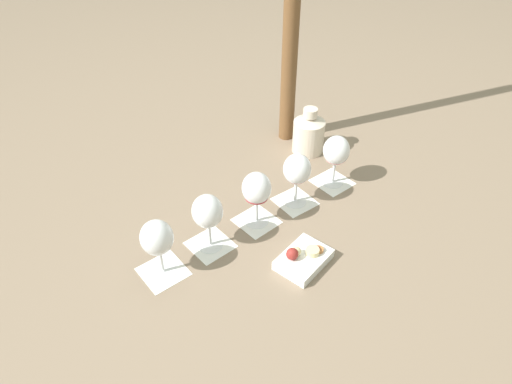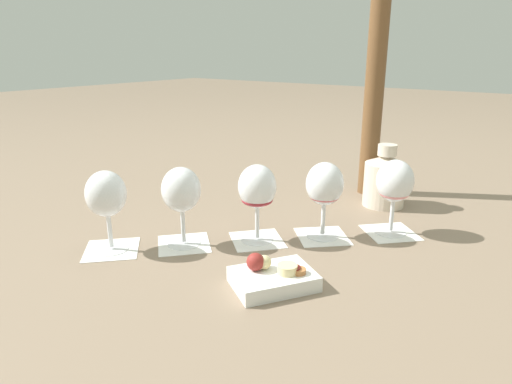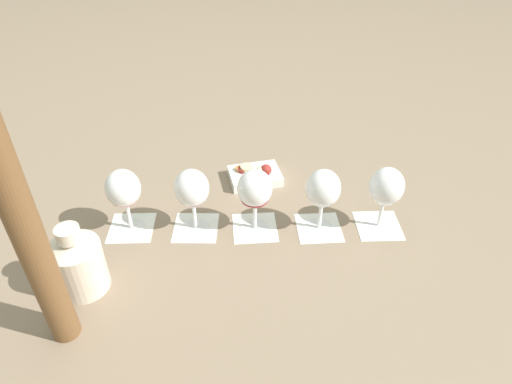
# 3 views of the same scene
# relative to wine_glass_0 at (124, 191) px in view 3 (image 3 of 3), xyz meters

# --- Properties ---
(ground_plane) EXTENTS (8.00, 8.00, 0.00)m
(ground_plane) POSITION_rel_wine_glass_0_xyz_m (0.22, 0.21, -0.11)
(ground_plane) COLOR #7F6B56
(tasting_card_0) EXTENTS (0.15, 0.15, 0.00)m
(tasting_card_0) POSITION_rel_wine_glass_0_xyz_m (0.00, 0.00, -0.11)
(tasting_card_0) COLOR white
(tasting_card_0) RESTS_ON ground_plane
(tasting_card_1) EXTENTS (0.15, 0.15, 0.00)m
(tasting_card_1) POSITION_rel_wine_glass_0_xyz_m (0.11, 0.11, -0.11)
(tasting_card_1) COLOR white
(tasting_card_1) RESTS_ON ground_plane
(tasting_card_2) EXTENTS (0.15, 0.15, 0.00)m
(tasting_card_2) POSITION_rel_wine_glass_0_xyz_m (0.22, 0.21, -0.11)
(tasting_card_2) COLOR white
(tasting_card_2) RESTS_ON ground_plane
(tasting_card_3) EXTENTS (0.15, 0.15, 0.00)m
(tasting_card_3) POSITION_rel_wine_glass_0_xyz_m (0.33, 0.32, -0.11)
(tasting_card_3) COLOR white
(tasting_card_3) RESTS_ON ground_plane
(tasting_card_4) EXTENTS (0.15, 0.15, 0.00)m
(tasting_card_4) POSITION_rel_wine_glass_0_xyz_m (0.43, 0.43, -0.11)
(tasting_card_4) COLOR white
(tasting_card_4) RESTS_ON ground_plane
(wine_glass_0) EXTENTS (0.08, 0.08, 0.17)m
(wine_glass_0) POSITION_rel_wine_glass_0_xyz_m (0.00, 0.00, 0.00)
(wine_glass_0) COLOR white
(wine_glass_0) RESTS_ON tasting_card_0
(wine_glass_1) EXTENTS (0.08, 0.08, 0.17)m
(wine_glass_1) POSITION_rel_wine_glass_0_xyz_m (0.11, 0.11, 0.00)
(wine_glass_1) COLOR white
(wine_glass_1) RESTS_ON tasting_card_1
(wine_glass_2) EXTENTS (0.08, 0.08, 0.17)m
(wine_glass_2) POSITION_rel_wine_glass_0_xyz_m (0.22, 0.21, 0.00)
(wine_glass_2) COLOR white
(wine_glass_2) RESTS_ON tasting_card_2
(wine_glass_3) EXTENTS (0.08, 0.08, 0.17)m
(wine_glass_3) POSITION_rel_wine_glass_0_xyz_m (0.33, 0.32, 0.00)
(wine_glass_3) COLOR white
(wine_glass_3) RESTS_ON tasting_card_3
(wine_glass_4) EXTENTS (0.08, 0.08, 0.17)m
(wine_glass_4) POSITION_rel_wine_glass_0_xyz_m (0.43, 0.43, 0.00)
(wine_glass_4) COLOR white
(wine_glass_4) RESTS_ON tasting_card_4
(ceramic_vase) EXTENTS (0.11, 0.11, 0.16)m
(ceramic_vase) POSITION_rel_wine_glass_0_xyz_m (0.09, -0.17, -0.04)
(ceramic_vase) COLOR beige
(ceramic_vase) RESTS_ON ground_plane
(snack_dish) EXTENTS (0.16, 0.17, 0.06)m
(snack_dish) POSITION_rel_wine_glass_0_xyz_m (0.08, 0.35, -0.09)
(snack_dish) COLOR white
(snack_dish) RESTS_ON ground_plane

